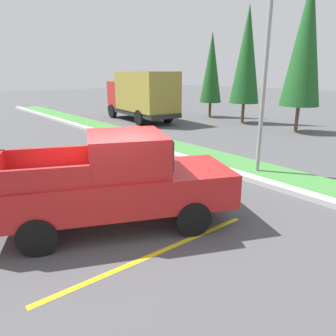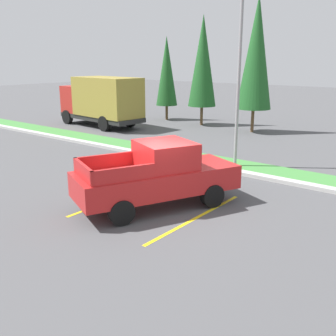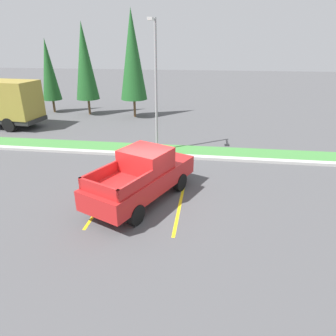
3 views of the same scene
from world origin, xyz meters
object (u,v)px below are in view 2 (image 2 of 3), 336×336
(street_light, at_px, (237,72))
(cypress_tree_left_inner, at_px, (203,61))
(pickup_truck_main, at_px, (158,175))
(cypress_tree_center, at_px, (256,53))
(cypress_tree_leftmost, at_px, (167,71))
(cargo_truck_distant, at_px, (102,100))

(street_light, xyz_separation_m, cypress_tree_left_inner, (-7.57, 8.82, 0.33))
(pickup_truck_main, xyz_separation_m, cypress_tree_left_inner, (-8.04, 14.50, 3.39))
(pickup_truck_main, height_order, cypress_tree_center, cypress_tree_center)
(street_light, relative_size, cypress_tree_left_inner, 0.94)
(pickup_truck_main, xyz_separation_m, cypress_tree_center, (-3.84, 14.12, 3.89))
(pickup_truck_main, distance_m, cypress_tree_leftmost, 19.11)
(cargo_truck_distant, bearing_deg, cypress_tree_leftmost, 73.87)
(cargo_truck_distant, relative_size, cypress_tree_leftmost, 1.12)
(cargo_truck_distant, distance_m, cypress_tree_center, 10.77)
(cypress_tree_left_inner, distance_m, cypress_tree_center, 4.24)
(pickup_truck_main, distance_m, street_light, 6.46)
(street_light, bearing_deg, pickup_truck_main, -85.30)
(cypress_tree_center, bearing_deg, cargo_truck_distant, -154.22)
(cargo_truck_distant, distance_m, street_light, 13.46)
(cypress_tree_leftmost, xyz_separation_m, cypress_tree_center, (7.75, -0.83, 1.25))
(cargo_truck_distant, bearing_deg, street_light, -17.37)
(pickup_truck_main, relative_size, street_light, 0.78)
(cypress_tree_leftmost, relative_size, cypress_tree_left_inner, 0.83)
(cypress_tree_left_inner, bearing_deg, cypress_tree_center, -5.08)
(cypress_tree_left_inner, bearing_deg, pickup_truck_main, -60.99)
(pickup_truck_main, bearing_deg, cypress_tree_left_inner, 119.01)
(pickup_truck_main, relative_size, cargo_truck_distant, 0.79)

